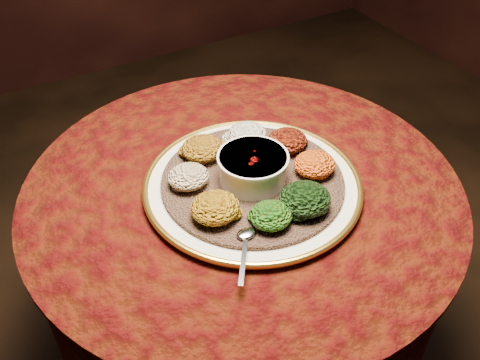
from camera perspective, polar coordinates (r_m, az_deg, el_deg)
table at (r=1.29m, az=0.22°, el=-6.43°), size 0.96×0.96×0.73m
platter at (r=1.15m, az=1.33°, el=-0.52°), size 0.60×0.60×0.02m
injera at (r=1.14m, az=1.34°, el=-0.12°), size 0.48×0.48×0.01m
stew_bowl at (r=1.11m, az=1.37°, el=1.49°), size 0.15×0.15×0.06m
spoon at (r=1.01m, az=0.63°, el=-6.19°), size 0.09×0.12×0.01m
portion_ayib at (r=1.23m, az=0.74°, el=4.92°), size 0.09×0.09×0.04m
portion_kitfo at (r=1.21m, az=5.05°, el=4.20°), size 0.09×0.09×0.04m
portion_tikil at (r=1.15m, az=7.96°, el=1.69°), size 0.09×0.09×0.04m
portion_gomen at (r=1.06m, az=6.94°, el=-2.02°), size 0.10×0.10×0.05m
portion_mixveg at (r=1.03m, az=3.33°, el=-3.81°), size 0.08×0.08×0.04m
portion_kik at (r=1.04m, az=-2.66°, el=-2.96°), size 0.10×0.09×0.05m
portion_timatim at (r=1.12m, az=-5.52°, el=0.35°), size 0.09×0.08×0.04m
portion_shiro at (r=1.19m, az=-4.02°, el=3.38°), size 0.09×0.09×0.05m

